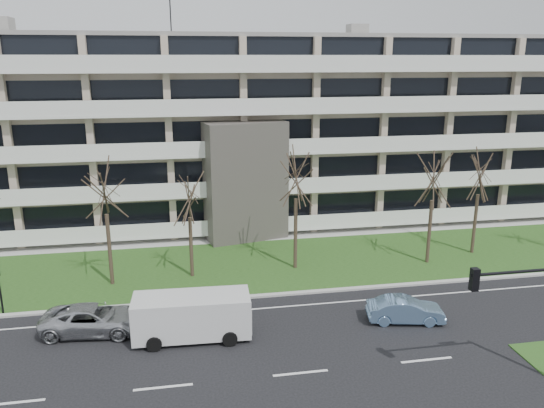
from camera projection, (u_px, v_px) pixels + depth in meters
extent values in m
plane|color=black|center=(301.00, 373.00, 23.54)|extent=(160.00, 160.00, 0.00)
cube|color=#204517|center=(257.00, 264.00, 35.86)|extent=(90.00, 10.00, 0.06)
cube|color=#B2B2AD|center=(270.00, 295.00, 31.11)|extent=(90.00, 0.35, 0.12)
cube|color=#B2B2AD|center=(246.00, 238.00, 41.07)|extent=(90.00, 2.00, 0.08)
cube|color=white|center=(274.00, 307.00, 29.70)|extent=(90.00, 0.12, 0.01)
cube|color=tan|center=(235.00, 130.00, 45.72)|extent=(60.00, 12.00, 15.00)
cube|color=gray|center=(233.00, 37.00, 43.67)|extent=(60.50, 12.50, 0.30)
cube|color=#4C4742|center=(246.00, 182.00, 39.88)|extent=(6.39, 3.69, 9.00)
cube|color=black|center=(246.00, 214.00, 40.36)|extent=(4.92, 1.19, 3.50)
cylinder|color=black|center=(170.00, 12.00, 42.33)|extent=(0.10, 0.10, 3.50)
cube|color=black|center=(245.00, 209.00, 41.45)|extent=(58.00, 0.10, 1.80)
cube|color=white|center=(246.00, 230.00, 41.21)|extent=(58.00, 1.40, 0.22)
cube|color=white|center=(247.00, 225.00, 40.43)|extent=(58.00, 0.08, 1.00)
cube|color=black|center=(244.00, 171.00, 40.65)|extent=(58.00, 0.10, 1.80)
cube|color=white|center=(245.00, 192.00, 40.41)|extent=(58.00, 1.40, 0.22)
cube|color=white|center=(246.00, 187.00, 39.63)|extent=(58.00, 0.08, 1.00)
cube|color=black|center=(243.00, 132.00, 39.85)|extent=(58.00, 0.10, 1.80)
cube|color=white|center=(245.00, 153.00, 39.61)|extent=(58.00, 1.40, 0.22)
cube|color=white|center=(246.00, 147.00, 38.83)|extent=(58.00, 0.08, 1.00)
cube|color=black|center=(243.00, 92.00, 39.05)|extent=(58.00, 0.10, 1.80)
cube|color=white|center=(244.00, 113.00, 38.80)|extent=(58.00, 1.40, 0.22)
cube|color=white|center=(245.00, 105.00, 38.03)|extent=(58.00, 0.08, 1.00)
cube|color=black|center=(242.00, 49.00, 38.25)|extent=(58.00, 0.10, 1.80)
cube|color=white|center=(244.00, 71.00, 38.00)|extent=(58.00, 1.40, 0.22)
cube|color=white|center=(245.00, 62.00, 37.22)|extent=(58.00, 0.08, 1.00)
imported|color=#ACAFB4|center=(93.00, 319.00, 26.87)|extent=(5.37, 2.94, 1.42)
imported|color=#749DCA|center=(405.00, 310.00, 27.97)|extent=(4.20, 2.15, 1.32)
cube|color=silver|center=(192.00, 315.00, 26.23)|extent=(5.82, 2.36, 2.02)
cube|color=black|center=(191.00, 304.00, 26.07)|extent=(5.39, 2.19, 0.74)
cube|color=silver|center=(246.00, 315.00, 26.62)|extent=(0.46, 2.03, 1.27)
cylinder|color=black|center=(154.00, 344.00, 25.21)|extent=(0.75, 0.30, 0.74)
cylinder|color=black|center=(157.00, 323.00, 27.24)|extent=(0.75, 0.30, 0.74)
cylinder|color=black|center=(230.00, 339.00, 25.68)|extent=(0.75, 0.30, 0.74)
cylinder|color=black|center=(228.00, 318.00, 27.70)|extent=(0.75, 0.30, 0.74)
cylinder|color=black|center=(526.00, 271.00, 21.04)|extent=(4.79, 0.13, 0.13)
cube|color=black|center=(474.00, 279.00, 20.72)|extent=(0.29, 0.29, 0.92)
sphere|color=red|center=(475.00, 272.00, 20.64)|extent=(0.18, 0.18, 0.18)
sphere|color=orange|center=(474.00, 279.00, 20.72)|extent=(0.18, 0.18, 0.18)
sphere|color=green|center=(474.00, 286.00, 20.80)|extent=(0.18, 0.18, 0.18)
cylinder|color=black|center=(0.00, 291.00, 28.61)|extent=(0.11, 0.11, 2.68)
cylinder|color=#382B21|center=(110.00, 250.00, 32.12)|extent=(0.24, 0.24, 4.53)
cylinder|color=#382B21|center=(191.00, 247.00, 33.40)|extent=(0.24, 0.24, 3.95)
cylinder|color=#382B21|center=(296.00, 234.00, 34.62)|extent=(0.24, 0.24, 4.79)
cylinder|color=#382B21|center=(429.00, 232.00, 35.59)|extent=(0.24, 0.24, 4.42)
cylinder|color=#382B21|center=(475.00, 224.00, 37.38)|extent=(0.24, 0.24, 4.35)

